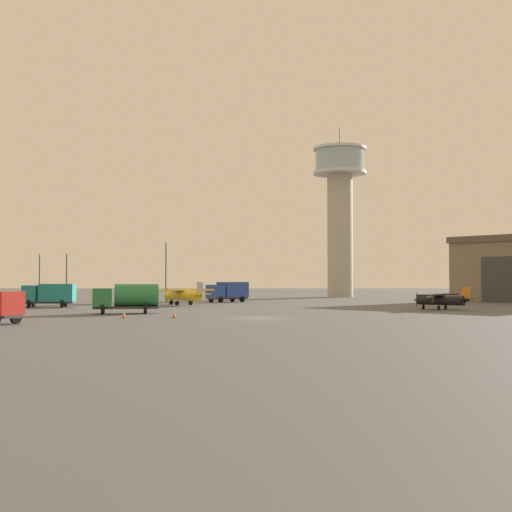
% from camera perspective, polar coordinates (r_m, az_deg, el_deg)
% --- Properties ---
extents(ground_plane, '(400.00, 400.00, 0.00)m').
position_cam_1_polar(ground_plane, '(60.66, 0.12, -5.31)').
color(ground_plane, '#545456').
extents(control_tower, '(10.50, 10.50, 33.77)m').
position_cam_1_polar(control_tower, '(134.71, 7.14, 4.63)').
color(control_tower, '#B2AD9E').
rests_on(control_tower, ground_plane).
extents(airplane_yellow, '(8.66, 8.48, 3.13)m').
position_cam_1_polar(airplane_yellow, '(90.82, -6.20, -3.27)').
color(airplane_yellow, gold).
rests_on(airplane_yellow, ground_plane).
extents(airplane_black, '(7.00, 7.74, 2.64)m').
position_cam_1_polar(airplane_black, '(80.11, 15.48, -3.55)').
color(airplane_black, black).
rests_on(airplane_black, ground_plane).
extents(truck_fuel_tanker_green, '(6.86, 4.02, 3.04)m').
position_cam_1_polar(truck_fuel_tanker_green, '(69.95, -10.92, -3.45)').
color(truck_fuel_tanker_green, '#38383D').
rests_on(truck_fuel_tanker_green, ground_plane).
extents(truck_box_blue, '(6.56, 6.29, 3.08)m').
position_cam_1_polar(truck_box_blue, '(102.53, -2.38, -2.99)').
color(truck_box_blue, '#38383D').
rests_on(truck_box_blue, ground_plane).
extents(truck_box_teal, '(6.29, 3.21, 2.94)m').
position_cam_1_polar(truck_box_teal, '(87.44, -17.13, -3.11)').
color(truck_box_teal, '#38383D').
rests_on(truck_box_teal, ground_plane).
extents(light_post_west, '(0.44, 0.44, 7.88)m').
position_cam_1_polar(light_post_west, '(117.30, -17.93, -1.29)').
color(light_post_west, '#38383D').
rests_on(light_post_west, ground_plane).
extents(light_post_east, '(0.44, 0.44, 7.64)m').
position_cam_1_polar(light_post_east, '(107.16, -15.81, -1.32)').
color(light_post_east, '#38383D').
rests_on(light_post_east, ground_plane).
extents(light_post_north, '(0.44, 0.44, 9.78)m').
position_cam_1_polar(light_post_north, '(110.51, -7.67, -0.82)').
color(light_post_north, '#38383D').
rests_on(light_post_north, ground_plane).
extents(traffic_cone_near_left, '(0.36, 0.36, 0.59)m').
position_cam_1_polar(traffic_cone_near_left, '(62.14, -11.16, -4.92)').
color(traffic_cone_near_left, black).
rests_on(traffic_cone_near_left, ground_plane).
extents(traffic_cone_near_right, '(0.36, 0.36, 0.69)m').
position_cam_1_polar(traffic_cone_near_right, '(61.76, -6.97, -4.92)').
color(traffic_cone_near_right, black).
rests_on(traffic_cone_near_right, ground_plane).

